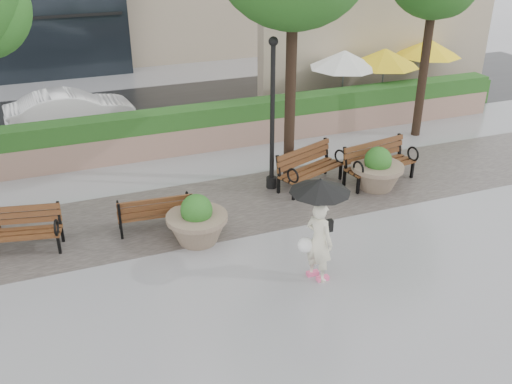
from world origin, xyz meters
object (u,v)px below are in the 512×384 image
object	(u,v)px
bench_4	(379,171)
lamppost	(272,125)
pedestrian	(319,220)
bench_2	(156,219)
bench_3	(310,176)
planter_left	(197,224)
bench_1	(19,239)
car_right	(71,111)
planter_right	(377,172)

from	to	relation	value
bench_4	lamppost	size ratio (longest dim) A/B	0.54
bench_4	pedestrian	distance (m)	5.13
bench_2	bench_3	bearing A→B (deg)	-165.37
planter_left	pedestrian	xyz separation A→B (m)	(1.85, -2.22, 0.87)
lamppost	bench_1	bearing A→B (deg)	-171.29
lamppost	car_right	distance (m)	8.03
planter_left	planter_right	size ratio (longest dim) A/B	0.98
bench_1	bench_4	bearing A→B (deg)	13.20
bench_2	planter_right	bearing A→B (deg)	-175.14
pedestrian	bench_1	bearing A→B (deg)	35.06
bench_3	pedestrian	bearing A→B (deg)	-135.69
planter_left	lamppost	size ratio (longest dim) A/B	0.34
bench_3	car_right	size ratio (longest dim) A/B	0.50
bench_1	bench_3	distance (m)	7.37
bench_4	car_right	size ratio (longest dim) A/B	0.51
bench_3	lamppost	world-z (taller)	lamppost
lamppost	bench_2	bearing A→B (deg)	-161.98
bench_4	planter_left	bearing A→B (deg)	-176.97
bench_3	bench_1	bearing A→B (deg)	163.81
planter_right	lamppost	bearing A→B (deg)	158.27
bench_4	planter_left	xyz separation A→B (m)	(-5.48, -1.25, 0.12)
planter_left	bench_1	bearing A→B (deg)	165.04
bench_2	bench_3	xyz separation A→B (m)	(4.37, 0.80, 0.04)
lamppost	bench_3	bearing A→B (deg)	-16.54
bench_3	lamppost	xyz separation A→B (m)	(-1.00, 0.30, 1.45)
lamppost	pedestrian	bearing A→B (deg)	-100.22
pedestrian	car_right	bearing A→B (deg)	-5.45
bench_3	car_right	bearing A→B (deg)	107.70
bench_4	planter_left	world-z (taller)	planter_left
bench_2	planter_right	distance (m)	5.97
planter_left	car_right	distance (m)	8.72
bench_4	lamppost	xyz separation A→B (m)	(-2.87, 0.71, 1.44)
lamppost	planter_left	bearing A→B (deg)	-142.96
planter_right	car_right	distance (m)	10.41
bench_2	bench_4	bearing A→B (deg)	-172.23
bench_1	bench_4	world-z (taller)	bench_4
planter_right	pedestrian	bearing A→B (deg)	-136.71
car_right	pedestrian	xyz separation A→B (m)	(3.80, -10.72, 0.64)
bench_3	pedestrian	xyz separation A→B (m)	(-1.76, -3.90, 1.01)
bench_2	car_right	size ratio (longest dim) A/B	0.42
bench_3	pedestrian	distance (m)	4.39
bench_3	pedestrian	world-z (taller)	pedestrian
bench_2	car_right	world-z (taller)	car_right
bench_3	planter_right	xyz separation A→B (m)	(1.60, -0.74, 0.14)
bench_3	bench_2	bearing A→B (deg)	168.93
bench_1	lamppost	size ratio (longest dim) A/B	0.48
lamppost	pedestrian	distance (m)	4.28
bench_2	bench_4	world-z (taller)	bench_4
bench_4	planter_right	xyz separation A→B (m)	(-0.28, -0.32, 0.13)
bench_1	planter_right	size ratio (longest dim) A/B	1.38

